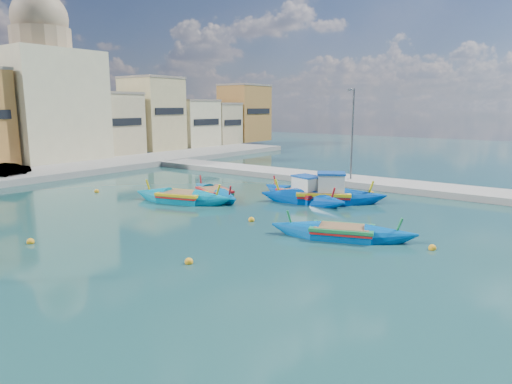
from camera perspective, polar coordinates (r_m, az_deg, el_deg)
ground at (r=21.82m, az=6.45°, el=-6.94°), size 160.00×160.00×0.00m
east_quay at (r=38.03m, az=20.25°, el=0.44°), size 4.00×70.00×0.50m
north_townhouses at (r=55.55m, az=-27.25°, el=7.89°), size 83.20×7.87×10.19m
church_block at (r=57.67m, az=-24.83°, el=11.55°), size 10.00×10.00×19.10m
quay_street_lamp at (r=39.14m, az=11.91°, el=7.18°), size 1.18×0.16×8.00m
luzzu_turquoise_cabin at (r=32.56m, az=5.77°, el=-0.42°), size 4.46×8.85×2.79m
luzzu_blue_cabin at (r=31.99m, az=8.47°, el=-0.59°), size 6.32×8.94×3.19m
luzzu_cyan_mid at (r=33.60m, az=-5.22°, el=-0.25°), size 4.75×7.54×2.21m
luzzu_green at (r=32.14m, az=-9.21°, el=-0.78°), size 3.96×8.08×2.47m
luzzu_blue_south at (r=23.55m, az=10.71°, el=-5.15°), size 4.24×7.82×2.22m
mooring_buoys at (r=26.61m, az=-3.41°, el=-3.47°), size 22.30×25.40×0.36m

